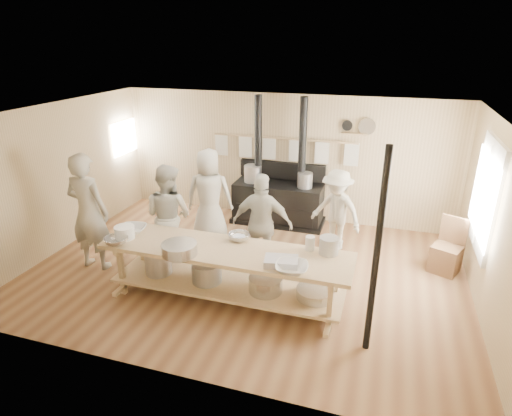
{
  "coord_description": "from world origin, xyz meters",
  "views": [
    {
      "loc": [
        2.03,
        -5.91,
        3.64
      ],
      "look_at": [
        0.11,
        0.2,
        1.06
      ],
      "focal_mm": 30.0,
      "sensor_mm": 36.0,
      "label": 1
    }
  ],
  "objects_px": {
    "stove": "(278,199)",
    "cook_by_window": "(336,211)",
    "cook_right": "(262,224)",
    "prep_table": "(225,269)",
    "roasting_pan": "(281,262)",
    "chair": "(446,256)",
    "cook_left": "(169,215)",
    "cook_center": "(209,196)",
    "cook_far_left": "(88,212)"
  },
  "relations": [
    {
      "from": "cook_far_left",
      "to": "cook_right",
      "type": "height_order",
      "value": "cook_far_left"
    },
    {
      "from": "cook_by_window",
      "to": "chair",
      "type": "relative_size",
      "value": 1.65
    },
    {
      "from": "cook_center",
      "to": "roasting_pan",
      "type": "height_order",
      "value": "cook_center"
    },
    {
      "from": "stove",
      "to": "cook_right",
      "type": "xyz_separation_m",
      "value": [
        0.26,
        -2.01,
        0.32
      ]
    },
    {
      "from": "stove",
      "to": "roasting_pan",
      "type": "xyz_separation_m",
      "value": [
        0.88,
        -3.22,
        0.38
      ]
    },
    {
      "from": "cook_far_left",
      "to": "cook_left",
      "type": "bearing_deg",
      "value": -155.68
    },
    {
      "from": "cook_left",
      "to": "chair",
      "type": "height_order",
      "value": "cook_left"
    },
    {
      "from": "cook_center",
      "to": "chair",
      "type": "height_order",
      "value": "cook_center"
    },
    {
      "from": "stove",
      "to": "cook_by_window",
      "type": "bearing_deg",
      "value": -34.54
    },
    {
      "from": "cook_by_window",
      "to": "chair",
      "type": "distance_m",
      "value": 1.95
    },
    {
      "from": "stove",
      "to": "cook_by_window",
      "type": "relative_size",
      "value": 1.72
    },
    {
      "from": "cook_center",
      "to": "roasting_pan",
      "type": "distance_m",
      "value": 2.82
    },
    {
      "from": "cook_far_left",
      "to": "prep_table",
      "type": "bearing_deg",
      "value": 174.03
    },
    {
      "from": "roasting_pan",
      "to": "cook_right",
      "type": "bearing_deg",
      "value": 117.13
    },
    {
      "from": "cook_center",
      "to": "cook_right",
      "type": "xyz_separation_m",
      "value": [
        1.29,
        -0.86,
        -0.04
      ]
    },
    {
      "from": "cook_far_left",
      "to": "roasting_pan",
      "type": "height_order",
      "value": "cook_far_left"
    },
    {
      "from": "stove",
      "to": "cook_right",
      "type": "relative_size",
      "value": 1.55
    },
    {
      "from": "chair",
      "to": "cook_by_window",
      "type": "bearing_deg",
      "value": -163.59
    },
    {
      "from": "cook_right",
      "to": "prep_table",
      "type": "bearing_deg",
      "value": 72.19
    },
    {
      "from": "cook_right",
      "to": "chair",
      "type": "distance_m",
      "value": 3.09
    },
    {
      "from": "prep_table",
      "to": "roasting_pan",
      "type": "xyz_separation_m",
      "value": [
        0.88,
        -0.21,
        0.38
      ]
    },
    {
      "from": "cook_center",
      "to": "cook_by_window",
      "type": "bearing_deg",
      "value": 172.03
    },
    {
      "from": "cook_far_left",
      "to": "chair",
      "type": "relative_size",
      "value": 2.15
    },
    {
      "from": "stove",
      "to": "cook_center",
      "type": "xyz_separation_m",
      "value": [
        -1.03,
        -1.15,
        0.36
      ]
    },
    {
      "from": "cook_right",
      "to": "roasting_pan",
      "type": "xyz_separation_m",
      "value": [
        0.62,
        -1.21,
        0.06
      ]
    },
    {
      "from": "stove",
      "to": "prep_table",
      "type": "height_order",
      "value": "stove"
    },
    {
      "from": "cook_right",
      "to": "roasting_pan",
      "type": "bearing_deg",
      "value": 113.78
    },
    {
      "from": "prep_table",
      "to": "cook_center",
      "type": "distance_m",
      "value": 2.16
    },
    {
      "from": "stove",
      "to": "cook_by_window",
      "type": "xyz_separation_m",
      "value": [
        1.3,
        -0.89,
        0.24
      ]
    },
    {
      "from": "prep_table",
      "to": "cook_by_window",
      "type": "bearing_deg",
      "value": 58.61
    },
    {
      "from": "roasting_pan",
      "to": "stove",
      "type": "bearing_deg",
      "value": 105.2
    },
    {
      "from": "cook_far_left",
      "to": "cook_by_window",
      "type": "distance_m",
      "value": 4.2
    },
    {
      "from": "cook_by_window",
      "to": "cook_left",
      "type": "bearing_deg",
      "value": -128.92
    },
    {
      "from": "prep_table",
      "to": "cook_by_window",
      "type": "xyz_separation_m",
      "value": [
        1.3,
        2.13,
        0.24
      ]
    },
    {
      "from": "cook_left",
      "to": "chair",
      "type": "bearing_deg",
      "value": -155.01
    },
    {
      "from": "stove",
      "to": "chair",
      "type": "distance_m",
      "value": 3.37
    },
    {
      "from": "cook_right",
      "to": "chair",
      "type": "xyz_separation_m",
      "value": [
        2.91,
        0.89,
        -0.57
      ]
    },
    {
      "from": "prep_table",
      "to": "roasting_pan",
      "type": "relative_size",
      "value": 8.22
    },
    {
      "from": "cook_far_left",
      "to": "cook_center",
      "type": "relative_size",
      "value": 1.12
    },
    {
      "from": "cook_center",
      "to": "cook_far_left",
      "type": "bearing_deg",
      "value": 32.89
    },
    {
      "from": "cook_left",
      "to": "chair",
      "type": "relative_size",
      "value": 1.9
    },
    {
      "from": "prep_table",
      "to": "cook_center",
      "type": "relative_size",
      "value": 2.04
    },
    {
      "from": "cook_by_window",
      "to": "chair",
      "type": "xyz_separation_m",
      "value": [
        1.87,
        -0.24,
        -0.49
      ]
    },
    {
      "from": "cook_center",
      "to": "prep_table",
      "type": "bearing_deg",
      "value": 104.53
    },
    {
      "from": "stove",
      "to": "chair",
      "type": "relative_size",
      "value": 2.83
    },
    {
      "from": "cook_by_window",
      "to": "chair",
      "type": "height_order",
      "value": "cook_by_window"
    },
    {
      "from": "prep_table",
      "to": "roasting_pan",
      "type": "distance_m",
      "value": 0.98
    },
    {
      "from": "cook_right",
      "to": "chair",
      "type": "relative_size",
      "value": 1.82
    },
    {
      "from": "cook_right",
      "to": "chair",
      "type": "height_order",
      "value": "cook_right"
    },
    {
      "from": "prep_table",
      "to": "cook_left",
      "type": "bearing_deg",
      "value": 148.37
    }
  ]
}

